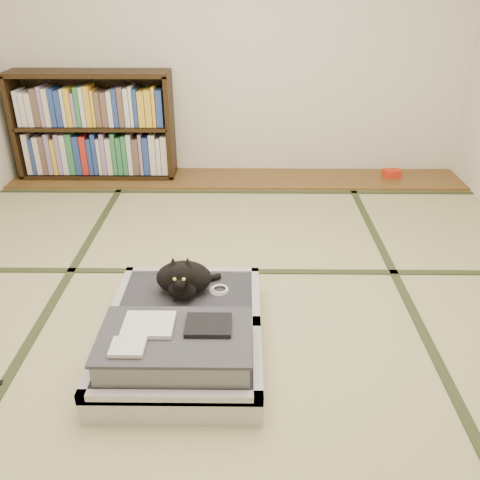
{
  "coord_description": "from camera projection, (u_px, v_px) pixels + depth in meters",
  "views": [
    {
      "loc": [
        0.08,
        -2.3,
        1.63
      ],
      "look_at": [
        0.05,
        0.35,
        0.25
      ],
      "focal_mm": 38.0,
      "sensor_mm": 36.0,
      "label": 1
    }
  ],
  "objects": [
    {
      "name": "floor",
      "position": [
        230.0,
        310.0,
        2.79
      ],
      "size": [
        4.5,
        4.5,
        0.0
      ],
      "primitive_type": "plane",
      "color": "tan",
      "rests_on": "ground"
    },
    {
      "name": "wood_strip",
      "position": [
        236.0,
        179.0,
        4.56
      ],
      "size": [
        4.0,
        0.5,
        0.02
      ],
      "primitive_type": "cube",
      "color": "brown",
      "rests_on": "ground"
    },
    {
      "name": "red_item",
      "position": [
        391.0,
        173.0,
        4.55
      ],
      "size": [
        0.16,
        0.1,
        0.07
      ],
      "primitive_type": "cube",
      "rotation": [
        0.0,
        0.0,
        0.08
      ],
      "color": "red",
      "rests_on": "wood_strip"
    },
    {
      "name": "room_shell",
      "position": [
        227.0,
        22.0,
        2.12
      ],
      "size": [
        4.5,
        4.5,
        4.5
      ],
      "color": "white",
      "rests_on": "ground"
    },
    {
      "name": "tatami_borders",
      "position": [
        232.0,
        264.0,
        3.23
      ],
      "size": [
        4.0,
        4.5,
        0.01
      ],
      "color": "#2D381E",
      "rests_on": "ground"
    },
    {
      "name": "bookcase",
      "position": [
        95.0,
        128.0,
        4.43
      ],
      "size": [
        1.36,
        0.31,
        0.92
      ],
      "color": "black",
      "rests_on": "wood_strip"
    },
    {
      "name": "suitcase",
      "position": [
        182.0,
        336.0,
        2.42
      ],
      "size": [
        0.75,
        1.0,
        0.3
      ],
      "color": "#B8B8BD",
      "rests_on": "floor"
    },
    {
      "name": "cat",
      "position": [
        184.0,
        279.0,
        2.62
      ],
      "size": [
        0.33,
        0.34,
        0.27
      ],
      "color": "black",
      "rests_on": "suitcase"
    },
    {
      "name": "cable_coil",
      "position": [
        219.0,
        290.0,
        2.69
      ],
      "size": [
        0.1,
        0.1,
        0.03
      ],
      "color": "white",
      "rests_on": "suitcase"
    }
  ]
}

